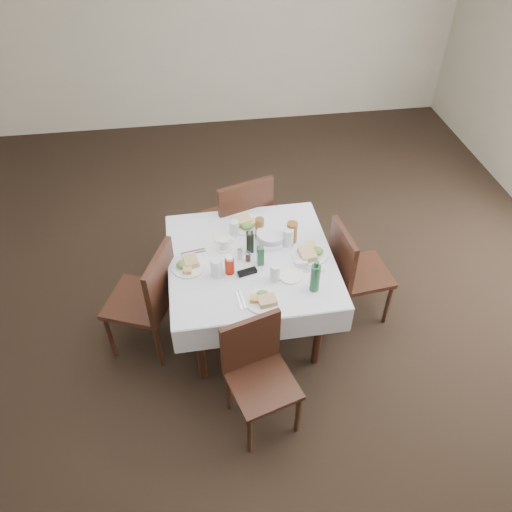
# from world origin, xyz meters

# --- Properties ---
(ground_plane) EXTENTS (7.00, 7.00, 0.00)m
(ground_plane) POSITION_xyz_m (0.00, 0.00, 0.00)
(ground_plane) COLOR black
(room_shell) EXTENTS (6.04, 7.04, 2.80)m
(room_shell) POSITION_xyz_m (0.00, 0.00, 1.71)
(room_shell) COLOR beige
(room_shell) RESTS_ON ground
(dining_table) EXTENTS (1.22, 1.22, 0.76)m
(dining_table) POSITION_xyz_m (-0.09, -0.10, 0.67)
(dining_table) COLOR black
(dining_table) RESTS_ON ground
(chair_north) EXTENTS (0.60, 0.60, 1.01)m
(chair_north) POSITION_xyz_m (-0.08, 0.60, 0.58)
(chair_north) COLOR black
(chair_north) RESTS_ON ground
(chair_south) EXTENTS (0.51, 0.51, 0.87)m
(chair_south) POSITION_xyz_m (-0.15, -0.87, 0.49)
(chair_south) COLOR black
(chair_south) RESTS_ON ground
(chair_east) EXTENTS (0.47, 0.47, 0.90)m
(chair_east) POSITION_xyz_m (0.72, -0.07, 0.51)
(chair_east) COLOR black
(chair_east) RESTS_ON ground
(chair_west) EXTENTS (0.59, 0.59, 0.95)m
(chair_west) POSITION_xyz_m (-0.85, -0.17, 0.54)
(chair_west) COLOR black
(chair_west) RESTS_ON ground
(meal_north) EXTENTS (0.27, 0.27, 0.06)m
(meal_north) POSITION_xyz_m (-0.07, 0.27, 0.79)
(meal_north) COLOR white
(meal_north) RESTS_ON dining_table
(meal_south) EXTENTS (0.23, 0.23, 0.05)m
(meal_south) POSITION_xyz_m (-0.07, -0.54, 0.78)
(meal_south) COLOR white
(meal_south) RESTS_ON dining_table
(meal_east) EXTENTS (0.27, 0.27, 0.06)m
(meal_east) POSITION_xyz_m (0.35, -0.14, 0.79)
(meal_east) COLOR white
(meal_east) RESTS_ON dining_table
(meal_west) EXTENTS (0.24, 0.24, 0.05)m
(meal_west) POSITION_xyz_m (-0.54, -0.14, 0.78)
(meal_west) COLOR white
(meal_west) RESTS_ON dining_table
(side_plate_a) EXTENTS (0.16, 0.16, 0.01)m
(side_plate_a) POSITION_xyz_m (-0.25, 0.14, 0.77)
(side_plate_a) COLOR white
(side_plate_a) RESTS_ON dining_table
(side_plate_b) EXTENTS (0.17, 0.17, 0.01)m
(side_plate_b) POSITION_xyz_m (0.16, -0.33, 0.77)
(side_plate_b) COLOR white
(side_plate_b) RESTS_ON dining_table
(water_n) EXTENTS (0.07, 0.07, 0.13)m
(water_n) POSITION_xyz_m (-0.18, 0.17, 0.83)
(water_n) COLOR silver
(water_n) RESTS_ON dining_table
(water_s) EXTENTS (0.07, 0.07, 0.13)m
(water_s) POSITION_xyz_m (0.05, -0.35, 0.83)
(water_s) COLOR silver
(water_s) RESTS_ON dining_table
(water_e) EXTENTS (0.08, 0.08, 0.15)m
(water_e) POSITION_xyz_m (0.21, 0.00, 0.84)
(water_e) COLOR silver
(water_e) RESTS_ON dining_table
(water_w) EXTENTS (0.08, 0.08, 0.14)m
(water_w) POSITION_xyz_m (-0.35, -0.25, 0.83)
(water_w) COLOR silver
(water_w) RESTS_ON dining_table
(iced_tea_a) EXTENTS (0.07, 0.07, 0.14)m
(iced_tea_a) POSITION_xyz_m (0.02, 0.16, 0.83)
(iced_tea_a) COLOR brown
(iced_tea_a) RESTS_ON dining_table
(iced_tea_b) EXTENTS (0.08, 0.08, 0.17)m
(iced_tea_b) POSITION_xyz_m (0.24, 0.04, 0.85)
(iced_tea_b) COLOR brown
(iced_tea_b) RESTS_ON dining_table
(bread_basket) EXTENTS (0.25, 0.25, 0.08)m
(bread_basket) POSITION_xyz_m (0.09, 0.06, 0.80)
(bread_basket) COLOR silver
(bread_basket) RESTS_ON dining_table
(oil_cruet_dark) EXTENTS (0.05, 0.05, 0.22)m
(oil_cruet_dark) POSITION_xyz_m (-0.08, -0.03, 0.86)
(oil_cruet_dark) COLOR black
(oil_cruet_dark) RESTS_ON dining_table
(oil_cruet_green) EXTENTS (0.05, 0.05, 0.20)m
(oil_cruet_green) POSITION_xyz_m (-0.03, -0.18, 0.85)
(oil_cruet_green) COLOR #1F5933
(oil_cruet_green) RESTS_ON dining_table
(ketchup_bottle) EXTENTS (0.07, 0.07, 0.15)m
(ketchup_bottle) POSITION_xyz_m (-0.25, -0.23, 0.83)
(ketchup_bottle) COLOR #B61905
(ketchup_bottle) RESTS_ON dining_table
(salt_shaker) EXTENTS (0.04, 0.04, 0.09)m
(salt_shaker) POSITION_xyz_m (-0.17, -0.10, 0.80)
(salt_shaker) COLOR white
(salt_shaker) RESTS_ON dining_table
(pepper_shaker) EXTENTS (0.04, 0.04, 0.08)m
(pepper_shaker) POSITION_xyz_m (-0.11, -0.13, 0.80)
(pepper_shaker) COLOR #3D2D1F
(pepper_shaker) RESTS_ON dining_table
(coffee_mug) EXTENTS (0.13, 0.12, 0.09)m
(coffee_mug) POSITION_xyz_m (-0.27, 0.03, 0.80)
(coffee_mug) COLOR white
(coffee_mug) RESTS_ON dining_table
(sunglasses) EXTENTS (0.15, 0.08, 0.03)m
(sunglasses) POSITION_xyz_m (-0.14, -0.26, 0.78)
(sunglasses) COLOR black
(sunglasses) RESTS_ON dining_table
(green_bottle) EXTENTS (0.07, 0.07, 0.25)m
(green_bottle) POSITION_xyz_m (0.29, -0.48, 0.87)
(green_bottle) COLOR #1F5933
(green_bottle) RESTS_ON dining_table
(sugar_caddy) EXTENTS (0.09, 0.05, 0.04)m
(sugar_caddy) POSITION_xyz_m (0.26, -0.24, 0.79)
(sugar_caddy) COLOR white
(sugar_caddy) RESTS_ON dining_table
(cutlery_n) EXTENTS (0.04, 0.16, 0.01)m
(cutlery_n) POSITION_xyz_m (0.03, 0.27, 0.77)
(cutlery_n) COLOR silver
(cutlery_n) RESTS_ON dining_table
(cutlery_s) EXTENTS (0.06, 0.17, 0.01)m
(cutlery_s) POSITION_xyz_m (-0.21, -0.51, 0.77)
(cutlery_s) COLOR silver
(cutlery_s) RESTS_ON dining_table
(cutlery_e) EXTENTS (0.16, 0.07, 0.01)m
(cutlery_e) POSITION_xyz_m (0.34, -0.30, 0.77)
(cutlery_e) COLOR silver
(cutlery_e) RESTS_ON dining_table
(cutlery_w) EXTENTS (0.18, 0.07, 0.01)m
(cutlery_w) POSITION_xyz_m (-0.50, 0.01, 0.77)
(cutlery_w) COLOR silver
(cutlery_w) RESTS_ON dining_table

